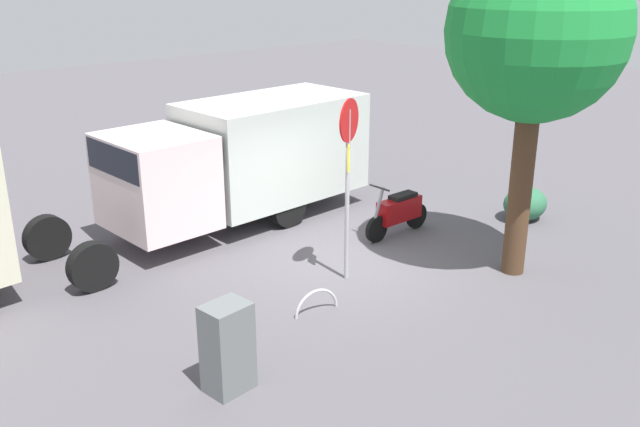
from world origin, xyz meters
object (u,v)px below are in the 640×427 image
(box_truck_near, at_px, (237,157))
(street_tree, at_px, (537,34))
(bike_rack_hoop, at_px, (317,312))
(utility_cabinet, at_px, (228,348))
(stop_sign, at_px, (348,162))
(motorcycle, at_px, (399,211))

(box_truck_near, bearing_deg, street_tree, 110.26)
(street_tree, bearing_deg, bike_rack_hoop, -17.73)
(utility_cabinet, height_order, bike_rack_hoop, utility_cabinet)
(box_truck_near, relative_size, bike_rack_hoop, 8.90)
(box_truck_near, distance_m, bike_rack_hoop, 4.89)
(stop_sign, bearing_deg, box_truck_near, -93.95)
(stop_sign, bearing_deg, motorcycle, -159.75)
(utility_cabinet, distance_m, bike_rack_hoop, 2.58)
(utility_cabinet, bearing_deg, motorcycle, -158.62)
(motorcycle, distance_m, street_tree, 4.74)
(box_truck_near, xyz_separation_m, motorcycle, (-2.11, 2.88, -1.00))
(stop_sign, bearing_deg, utility_cabinet, 22.11)
(box_truck_near, distance_m, motorcycle, 3.71)
(street_tree, xyz_separation_m, utility_cabinet, (6.21, -0.38, -3.75))
(bike_rack_hoop, bearing_deg, street_tree, 162.27)
(box_truck_near, height_order, street_tree, street_tree)
(motorcycle, distance_m, stop_sign, 3.05)
(motorcycle, xyz_separation_m, utility_cabinet, (6.01, 2.35, 0.12))
(bike_rack_hoop, bearing_deg, box_truck_near, -109.52)
(motorcycle, xyz_separation_m, bike_rack_hoop, (3.66, 1.50, -0.52))
(motorcycle, distance_m, bike_rack_hoop, 3.99)
(box_truck_near, bearing_deg, stop_sign, 83.95)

